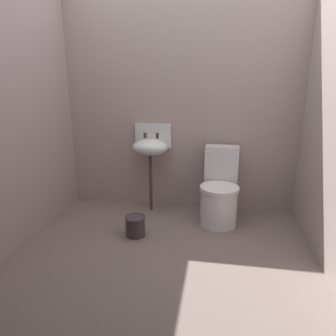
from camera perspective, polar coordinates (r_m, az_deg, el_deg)
name	(u,v)px	position (r m, az deg, el deg)	size (l,w,h in m)	color
ground_plane	(163,256)	(2.82, -0.94, -16.13)	(3.03, 2.55, 0.08)	#73625C
wall_back	(181,105)	(3.51, 2.37, 11.75)	(3.03, 0.10, 2.40)	#A6928C
wall_left	(12,112)	(3.05, -27.11, 9.37)	(0.10, 2.35, 2.40)	#A68A8C
toilet_near_wall	(220,193)	(3.28, 9.63, -4.56)	(0.42, 0.61, 0.78)	white
sink	(151,146)	(3.42, -3.25, 4.07)	(0.42, 0.35, 0.99)	#403137
bucket	(135,225)	(3.03, -6.15, -10.64)	(0.21, 0.21, 0.20)	#403137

